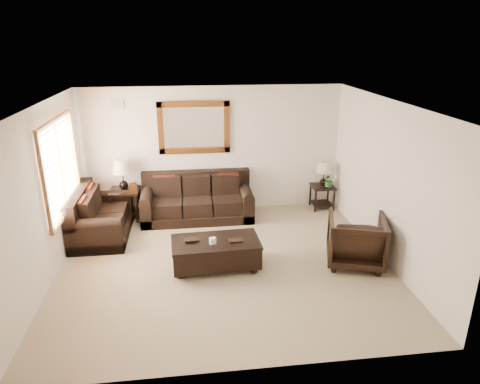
{
  "coord_description": "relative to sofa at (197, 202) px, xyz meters",
  "views": [
    {
      "loc": [
        -0.54,
        -6.42,
        3.66
      ],
      "look_at": [
        0.34,
        0.6,
        1.06
      ],
      "focal_mm": 32.0,
      "sensor_mm": 36.0,
      "label": 1
    }
  ],
  "objects": [
    {
      "name": "window",
      "position": [
        -2.31,
        -1.15,
        1.21
      ],
      "size": [
        0.07,
        1.96,
        1.66
      ],
      "color": "white",
      "rests_on": "room"
    },
    {
      "name": "mirror",
      "position": [
        0.0,
        0.42,
        1.51
      ],
      "size": [
        1.5,
        0.06,
        1.1
      ],
      "color": "#542910",
      "rests_on": "room"
    },
    {
      "name": "end_table_right",
      "position": [
        2.79,
        0.17,
        0.36
      ],
      "size": [
        0.49,
        0.49,
        1.07
      ],
      "color": "black",
      "rests_on": "room"
    },
    {
      "name": "coffee_table",
      "position": [
        0.24,
        -2.15,
        -0.04
      ],
      "size": [
        1.48,
        0.85,
        0.61
      ],
      "rotation": [
        0.0,
        0.0,
        0.05
      ],
      "color": "black",
      "rests_on": "room"
    },
    {
      "name": "room",
      "position": [
        0.39,
        -2.05,
        1.01
      ],
      "size": [
        5.51,
        5.01,
        2.71
      ],
      "color": "gray",
      "rests_on": "ground"
    },
    {
      "name": "end_table_left",
      "position": [
        -1.5,
        0.12,
        0.51
      ],
      "size": [
        0.59,
        0.59,
        1.3
      ],
      "color": "black",
      "rests_on": "room"
    },
    {
      "name": "potted_plant",
      "position": [
        2.89,
        0.08,
        0.31
      ],
      "size": [
        0.31,
        0.34,
        0.23
      ],
      "primitive_type": "imported",
      "rotation": [
        0.0,
        0.0,
        -0.16
      ],
      "color": "#25551D",
      "rests_on": "end_table_right"
    },
    {
      "name": "sofa",
      "position": [
        0.0,
        0.0,
        0.0
      ],
      "size": [
        2.3,
        0.99,
        0.94
      ],
      "color": "black",
      "rests_on": "room"
    },
    {
      "name": "armchair",
      "position": [
        2.59,
        -2.3,
        0.13
      ],
      "size": [
        1.12,
        1.08,
        0.94
      ],
      "primitive_type": "imported",
      "rotation": [
        0.0,
        0.0,
        2.85
      ],
      "color": "black",
      "rests_on": "floor"
    },
    {
      "name": "loveseat",
      "position": [
        -1.91,
        -0.68,
        0.0
      ],
      "size": [
        0.99,
        1.67,
        0.94
      ],
      "rotation": [
        0.0,
        0.0,
        1.57
      ],
      "color": "black",
      "rests_on": "room"
    },
    {
      "name": "air_vent",
      "position": [
        -1.51,
        0.43,
        2.01
      ],
      "size": [
        0.25,
        0.02,
        0.18
      ],
      "primitive_type": "cube",
      "color": "#999999",
      "rests_on": "room"
    }
  ]
}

